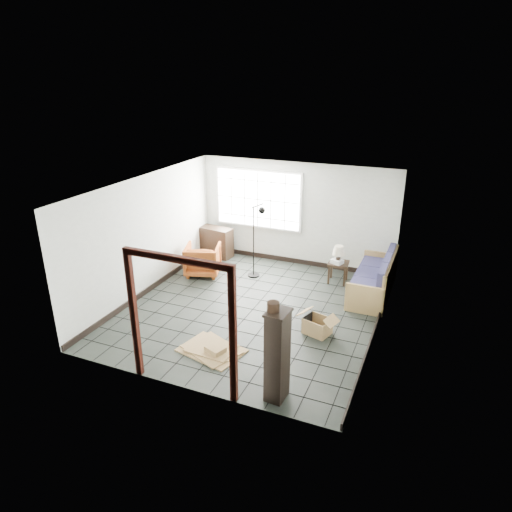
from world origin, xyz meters
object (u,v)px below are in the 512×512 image
at_px(tall_shelf, 277,355).
at_px(futon_sofa, 376,280).
at_px(armchair, 203,258).
at_px(side_table, 338,266).

bearing_deg(tall_shelf, futon_sofa, 83.12).
distance_m(futon_sofa, armchair, 4.08).
xyz_separation_m(futon_sofa, armchair, (-4.05, -0.50, 0.08)).
bearing_deg(tall_shelf, side_table, 95.56).
bearing_deg(armchair, futon_sofa, 168.34).
xyz_separation_m(side_table, tall_shelf, (0.11, -4.41, 0.34)).
relative_size(futon_sofa, side_table, 4.16).
height_order(futon_sofa, tall_shelf, tall_shelf).
relative_size(armchair, tall_shelf, 0.56).
xyz_separation_m(futon_sofa, tall_shelf, (-0.80, -4.11, 0.42)).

